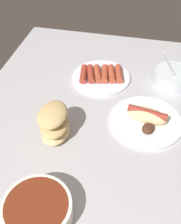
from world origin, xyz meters
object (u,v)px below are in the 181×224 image
plate_sausages (101,76)px  bread_stack (54,123)px  bowl_chili (37,210)px  plate_hotdog_assembled (146,119)px  bowl_coleslaw (174,77)px

plate_sausages → bread_stack: bearing=-14.7°
bowl_chili → plate_hotdog_assembled: (-37.66, 23.29, -1.28)cm
plate_hotdog_assembled → bread_stack: bearing=-67.0°
plate_hotdog_assembled → bread_stack: size_ratio=1.81×
plate_hotdog_assembled → plate_sausages: bearing=-137.2°
bowl_coleslaw → plate_sausages: size_ratio=0.68×
bread_stack → bowl_coleslaw: (-35.24, 35.70, -2.51)cm
bowl_coleslaw → bread_stack: bearing=-45.4°
bowl_chili → bread_stack: size_ratio=1.28×
plate_sausages → bowl_coleslaw: bearing=96.8°
bread_stack → bowl_coleslaw: 50.23cm
bread_stack → bowl_coleslaw: bearing=134.6°
bowl_chili → bread_stack: bearing=-171.3°
bowl_coleslaw → plate_sausages: (3.27, -27.29, -1.68)cm
plate_hotdog_assembled → bowl_coleslaw: bowl_coleslaw is taller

